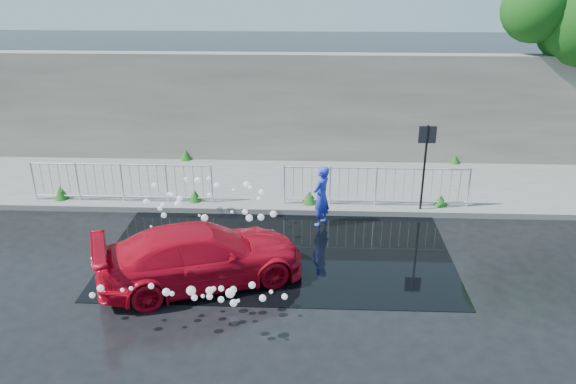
# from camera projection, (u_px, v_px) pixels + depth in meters

# --- Properties ---
(ground) EXTENTS (90.00, 90.00, 0.00)m
(ground) POSITION_uv_depth(u_px,v_px,m) (255.00, 269.00, 12.55)
(ground) COLOR black
(ground) RESTS_ON ground
(pavement) EXTENTS (30.00, 4.00, 0.15)m
(pavement) POSITION_uv_depth(u_px,v_px,m) (271.00, 183.00, 17.13)
(pavement) COLOR #5E5F5A
(pavement) RESTS_ON ground
(curb) EXTENTS (30.00, 0.25, 0.16)m
(curb) POSITION_uv_depth(u_px,v_px,m) (265.00, 210.00, 15.29)
(curb) COLOR #5E5F5A
(curb) RESTS_ON ground
(retaining_wall) EXTENTS (30.00, 0.60, 3.50)m
(retaining_wall) POSITION_uv_depth(u_px,v_px,m) (275.00, 107.00, 18.46)
(retaining_wall) COLOR #615A52
(retaining_wall) RESTS_ON pavement
(puddle) EXTENTS (8.00, 5.00, 0.01)m
(puddle) POSITION_uv_depth(u_px,v_px,m) (280.00, 248.00, 13.45)
(puddle) COLOR black
(puddle) RESTS_ON ground
(sign_post) EXTENTS (0.45, 0.06, 2.50)m
(sign_post) POSITION_uv_depth(u_px,v_px,m) (426.00, 154.00, 14.59)
(sign_post) COLOR black
(sign_post) RESTS_ON ground
(railing_left) EXTENTS (5.05, 0.05, 1.10)m
(railing_left) POSITION_uv_depth(u_px,v_px,m) (122.00, 181.00, 15.51)
(railing_left) COLOR silver
(railing_left) RESTS_ON pavement
(railing_right) EXTENTS (5.05, 0.05, 1.10)m
(railing_right) POSITION_uv_depth(u_px,v_px,m) (376.00, 185.00, 15.24)
(railing_right) COLOR silver
(railing_right) RESTS_ON pavement
(weeds) EXTENTS (12.17, 3.93, 0.39)m
(weeds) POSITION_uv_depth(u_px,v_px,m) (252.00, 182.00, 16.55)
(weeds) COLOR #124414
(weeds) RESTS_ON pavement
(water_spray) EXTENTS (3.73, 5.52, 1.05)m
(water_spray) POSITION_uv_depth(u_px,v_px,m) (208.00, 232.00, 12.67)
(water_spray) COLOR white
(water_spray) RESTS_ON ground
(red_car) EXTENTS (4.68, 3.23, 1.26)m
(red_car) POSITION_uv_depth(u_px,v_px,m) (202.00, 255.00, 11.84)
(red_car) COLOR #B7071A
(red_car) RESTS_ON ground
(person) EXTENTS (0.63, 0.70, 1.61)m
(person) POSITION_uv_depth(u_px,v_px,m) (321.00, 196.00, 14.37)
(person) COLOR blue
(person) RESTS_ON ground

